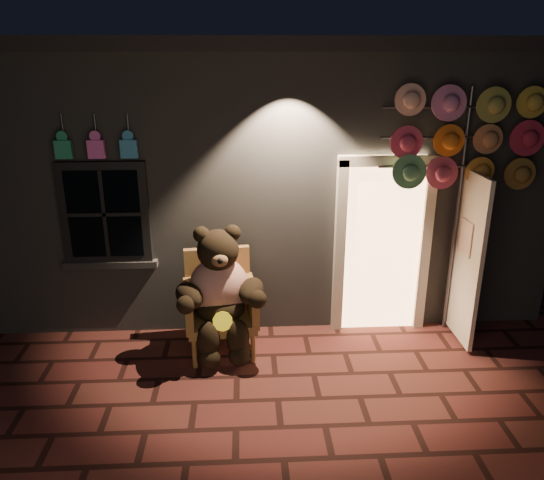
{
  "coord_description": "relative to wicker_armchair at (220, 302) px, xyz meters",
  "views": [
    {
      "loc": [
        -0.3,
        -4.47,
        3.3
      ],
      "look_at": [
        -0.01,
        1.0,
        1.35
      ],
      "focal_mm": 35.0,
      "sensor_mm": 36.0,
      "label": 1
    }
  ],
  "objects": [
    {
      "name": "hat_rack",
      "position": [
        2.76,
        0.21,
        1.8
      ],
      "size": [
        1.78,
        0.22,
        2.97
      ],
      "color": "#59595E",
      "rests_on": "ground"
    },
    {
      "name": "wicker_armchair",
      "position": [
        0.0,
        0.0,
        0.0
      ],
      "size": [
        0.88,
        0.81,
        1.16
      ],
      "rotation": [
        0.0,
        0.0,
        0.12
      ],
      "color": "olive",
      "rests_on": "ground"
    },
    {
      "name": "ground",
      "position": [
        0.61,
        -1.07,
        -0.58
      ],
      "size": [
        60.0,
        60.0,
        0.0
      ],
      "primitive_type": "plane",
      "color": "#51251F",
      "rests_on": "ground"
    },
    {
      "name": "teddy_bear",
      "position": [
        0.01,
        -0.15,
        0.2
      ],
      "size": [
        1.08,
        0.89,
        1.49
      ],
      "rotation": [
        0.0,
        0.0,
        0.12
      ],
      "color": "#B02A12",
      "rests_on": "ground"
    },
    {
      "name": "shop_building",
      "position": [
        0.61,
        2.92,
        1.16
      ],
      "size": [
        7.3,
        5.95,
        3.51
      ],
      "color": "slate",
      "rests_on": "ground"
    }
  ]
}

